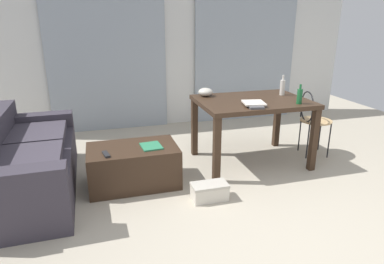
{
  "coord_description": "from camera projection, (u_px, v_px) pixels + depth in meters",
  "views": [
    {
      "loc": [
        -1.31,
        -2.12,
        1.65
      ],
      "look_at": [
        -0.3,
        1.39,
        0.42
      ],
      "focal_mm": 31.58,
      "sensor_mm": 36.0,
      "label": 1
    }
  ],
  "objects": [
    {
      "name": "bowl",
      "position": [
        206.0,
        92.0,
        4.02
      ],
      "size": [
        0.17,
        0.17,
        0.1
      ],
      "primitive_type": "ellipsoid",
      "color": "beige",
      "rests_on": "craft_table"
    },
    {
      "name": "curtains",
      "position": [
        180.0,
        59.0,
        5.29
      ],
      "size": [
        3.96,
        0.03,
        2.1
      ],
      "color": "#99A3AD",
      "rests_on": "ground"
    },
    {
      "name": "coffee_table",
      "position": [
        133.0,
        166.0,
        3.49
      ],
      "size": [
        0.91,
        0.56,
        0.41
      ],
      "color": "#382619",
      "rests_on": "ground"
    },
    {
      "name": "ground_plane",
      "position": [
        222.0,
        170.0,
        3.89
      ],
      "size": [
        7.65,
        7.65,
        0.0
      ],
      "primitive_type": "plane",
      "color": "#B2A893"
    },
    {
      "name": "wall_back",
      "position": [
        179.0,
        46.0,
        5.31
      ],
      "size": [
        5.79,
        0.1,
        2.49
      ],
      "primitive_type": "cube",
      "color": "silver",
      "rests_on": "ground"
    },
    {
      "name": "bottle_near",
      "position": [
        300.0,
        96.0,
        3.65
      ],
      "size": [
        0.06,
        0.06,
        0.21
      ],
      "color": "#195B2D",
      "rests_on": "craft_table"
    },
    {
      "name": "wire_chair",
      "position": [
        312.0,
        116.0,
        4.17
      ],
      "size": [
        0.38,
        0.41,
        0.82
      ],
      "color": "tan",
      "rests_on": "ground"
    },
    {
      "name": "magazine",
      "position": [
        151.0,
        146.0,
        3.43
      ],
      "size": [
        0.22,
        0.25,
        0.01
      ],
      "primitive_type": "cube",
      "rotation": [
        0.0,
        0.0,
        0.09
      ],
      "color": "#2D7F56",
      "rests_on": "coffee_table"
    },
    {
      "name": "bottle_far",
      "position": [
        282.0,
        87.0,
        4.07
      ],
      "size": [
        0.06,
        0.06,
        0.24
      ],
      "color": "beige",
      "rests_on": "craft_table"
    },
    {
      "name": "couch",
      "position": [
        25.0,
        164.0,
        3.3
      ],
      "size": [
        0.85,
        1.84,
        0.75
      ],
      "color": "#38333D",
      "rests_on": "ground"
    },
    {
      "name": "shoebox",
      "position": [
        210.0,
        191.0,
        3.23
      ],
      "size": [
        0.35,
        0.19,
        0.16
      ],
      "color": "beige",
      "rests_on": "ground"
    },
    {
      "name": "craft_table",
      "position": [
        252.0,
        108.0,
        3.9
      ],
      "size": [
        1.25,
        0.91,
        0.77
      ],
      "color": "#382619",
      "rests_on": "ground"
    },
    {
      "name": "book_stack",
      "position": [
        254.0,
        104.0,
        3.58
      ],
      "size": [
        0.26,
        0.32,
        0.04
      ],
      "color": "#4C4C51",
      "rests_on": "craft_table"
    },
    {
      "name": "tv_remote_primary",
      "position": [
        106.0,
        154.0,
        3.22
      ],
      "size": [
        0.07,
        0.16,
        0.02
      ],
      "primitive_type": "cube",
      "rotation": [
        0.0,
        0.0,
        0.18
      ],
      "color": "#232326",
      "rests_on": "coffee_table"
    }
  ]
}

